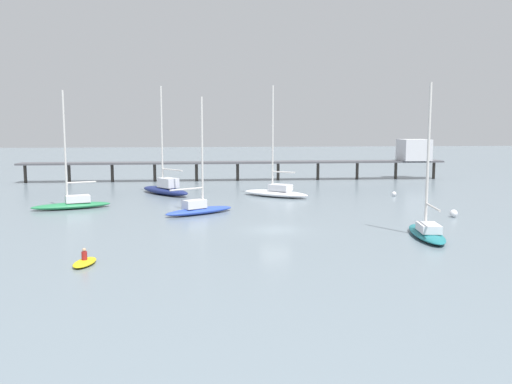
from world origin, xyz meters
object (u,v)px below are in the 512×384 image
sailboat_navy (166,188)px  sailboat_teal (427,229)px  sailboat_green (72,202)px  sailboat_white (276,191)px  dinghy_yellow (85,262)px  pier (325,157)px  sailboat_blue (199,207)px  mooring_buoy_inner (454,213)px  mooring_buoy_mid (394,194)px

sailboat_navy → sailboat_teal: bearing=-53.1°
sailboat_green → sailboat_white: (23.90, 7.52, 0.03)m
sailboat_navy → dinghy_yellow: size_ratio=5.09×
pier → dinghy_yellow: pier is taller
pier → sailboat_blue: sailboat_blue is taller
sailboat_blue → mooring_buoy_inner: 25.81m
sailboat_green → sailboat_white: sailboat_white is taller
sailboat_teal → mooring_buoy_mid: 26.41m
mooring_buoy_mid → pier: bearing=99.4°
sailboat_blue → sailboat_teal: sailboat_teal is taller
pier → mooring_buoy_mid: (3.74, -22.57, -3.67)m
mooring_buoy_inner → dinghy_yellow: bearing=-155.5°
sailboat_navy → mooring_buoy_mid: 30.23m
sailboat_teal → dinghy_yellow: (-25.94, -5.88, -0.48)m
sailboat_white → dinghy_yellow: 36.85m
sailboat_white → sailboat_navy: bearing=165.1°
sailboat_green → sailboat_navy: sailboat_navy is taller
dinghy_yellow → mooring_buoy_mid: (32.90, 31.35, 0.09)m
sailboat_blue → sailboat_white: sailboat_white is taller
sailboat_teal → pier: bearing=86.2°
pier → mooring_buoy_mid: bearing=-80.6°
mooring_buoy_mid → mooring_buoy_inner: 16.36m
sailboat_white → mooring_buoy_mid: size_ratio=23.43×
sailboat_blue → mooring_buoy_inner: bearing=-10.3°
sailboat_green → dinghy_yellow: sailboat_green is taller
sailboat_blue → mooring_buoy_mid: bearing=24.7°
sailboat_white → mooring_buoy_inner: 23.24m
sailboat_navy → mooring_buoy_mid: sailboat_navy is taller
sailboat_navy → sailboat_green: bearing=-129.9°
sailboat_green → dinghy_yellow: size_ratio=4.58×
sailboat_green → sailboat_teal: bearing=-30.5°
sailboat_blue → sailboat_white: (10.03, 12.81, 0.02)m
sailboat_blue → mooring_buoy_mid: (25.45, 11.73, -0.44)m
pier → sailboat_green: bearing=-140.8°
sailboat_green → sailboat_white: bearing=17.5°
sailboat_navy → dinghy_yellow: sailboat_navy is taller
sailboat_white → mooring_buoy_inner: bearing=-48.6°
sailboat_blue → sailboat_teal: 23.05m
sailboat_teal → mooring_buoy_mid: size_ratio=20.62×
pier → mooring_buoy_mid: size_ratio=117.16×
pier → dinghy_yellow: size_ratio=25.24×
sailboat_teal → dinghy_yellow: bearing=-167.2°
dinghy_yellow → sailboat_blue: bearing=69.2°
sailboat_green → sailboat_teal: sailboat_green is taller
sailboat_blue → dinghy_yellow: 21.00m
sailboat_white → sailboat_navy: sailboat_navy is taller
mooring_buoy_mid → dinghy_yellow: bearing=-136.4°
dinghy_yellow → sailboat_teal: bearing=12.8°
sailboat_teal → sailboat_navy: bearing=126.9°
mooring_buoy_mid → sailboat_green: bearing=-170.7°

